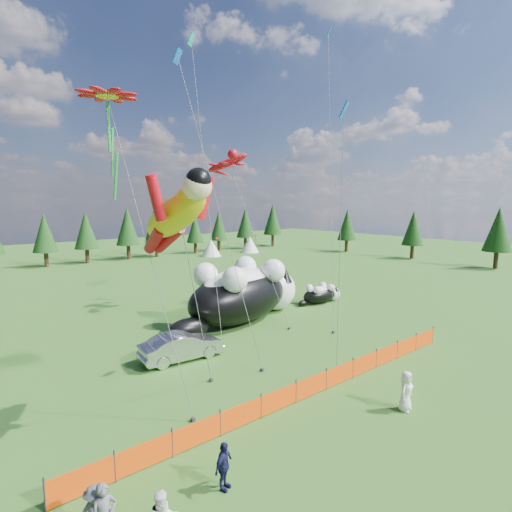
{
  "coord_description": "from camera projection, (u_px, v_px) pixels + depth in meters",
  "views": [
    {
      "loc": [
        -12.79,
        -14.82,
        8.85
      ],
      "look_at": [
        2.38,
        4.0,
        5.54
      ],
      "focal_mm": 28.0,
      "sensor_mm": 36.0,
      "label": 1
    }
  ],
  "objects": [
    {
      "name": "cat_small",
      "position": [
        321.0,
        294.0,
        35.06
      ],
      "size": [
        4.69,
        1.89,
        1.69
      ],
      "rotation": [
        0.0,
        0.0,
        -0.07
      ],
      "color": "black",
      "rests_on": "ground"
    },
    {
      "name": "car",
      "position": [
        182.0,
        346.0,
        22.43
      ],
      "size": [
        4.8,
        1.97,
        1.55
      ],
      "primitive_type": "imported",
      "rotation": [
        0.0,
        0.0,
        1.5
      ],
      "color": "silver",
      "rests_on": "ground"
    },
    {
      "name": "diamond_kite_d",
      "position": [
        193.0,
        53.0,
        26.66
      ],
      "size": [
        1.77,
        5.57,
        20.64
      ],
      "color": "#0DA096",
      "rests_on": "ground"
    },
    {
      "name": "superhero_kite",
      "position": [
        175.0,
        215.0,
        15.14
      ],
      "size": [
        5.17,
        4.73,
        10.57
      ],
      "color": "#E9B50C",
      "rests_on": "ground"
    },
    {
      "name": "gecko_kite",
      "position": [
        227.0,
        163.0,
        33.34
      ],
      "size": [
        5.32,
        11.63,
        14.69
      ],
      "color": "#B50913",
      "rests_on": "ground"
    },
    {
      "name": "safety_fence",
      "position": [
        312.0,
        386.0,
        18.2
      ],
      "size": [
        22.06,
        0.06,
        1.1
      ],
      "color": "#262626",
      "rests_on": "ground"
    },
    {
      "name": "diamond_kite_b",
      "position": [
        329.0,
        47.0,
        31.95
      ],
      "size": [
        6.16,
        6.71,
        23.78
      ],
      "color": "#0DA096",
      "rests_on": "ground"
    },
    {
      "name": "diamond_kite_c",
      "position": [
        344.0,
        119.0,
        19.83
      ],
      "size": [
        1.34,
        1.04,
        14.19
      ],
      "color": "#0B55AF",
      "rests_on": "ground"
    },
    {
      "name": "spectator_c",
      "position": [
        224.0,
        466.0,
        12.27
      ],
      "size": [
        1.02,
        0.81,
        1.55
      ],
      "primitive_type": "imported",
      "rotation": [
        0.0,
        0.0,
        0.44
      ],
      "color": "#16163D",
      "rests_on": "ground"
    },
    {
      "name": "tree_line",
      "position": [
        55.0,
        237.0,
        54.76
      ],
      "size": [
        90.0,
        4.0,
        8.0
      ],
      "primitive_type": null,
      "color": "black",
      "rests_on": "ground"
    },
    {
      "name": "ground",
      "position": [
        269.0,
        374.0,
        20.59
      ],
      "size": [
        160.0,
        160.0,
        0.0
      ],
      "primitive_type": "plane",
      "color": "#0E3409",
      "rests_on": "ground"
    },
    {
      "name": "diamond_kite_a",
      "position": [
        181.0,
        69.0,
        21.99
      ],
      "size": [
        2.09,
        6.06,
        17.97
      ],
      "color": "#0B55AF",
      "rests_on": "ground"
    },
    {
      "name": "cat_large",
      "position": [
        244.0,
        292.0,
        29.69
      ],
      "size": [
        12.54,
        6.45,
        4.58
      ],
      "rotation": [
        0.0,
        0.0,
        0.23
      ],
      "color": "black",
      "rests_on": "ground"
    },
    {
      "name": "flower_kite",
      "position": [
        108.0,
        99.0,
        17.01
      ],
      "size": [
        3.39,
        6.21,
        13.99
      ],
      "color": "#B50913",
      "rests_on": "ground"
    },
    {
      "name": "spectator_e",
      "position": [
        406.0,
        391.0,
        16.94
      ],
      "size": [
        0.93,
        0.7,
        1.73
      ],
      "primitive_type": "imported",
      "rotation": [
        0.0,
        0.0,
        0.18
      ],
      "color": "white",
      "rests_on": "ground"
    },
    {
      "name": "festival_tents",
      "position": [
        147.0,
        253.0,
        58.09
      ],
      "size": [
        50.0,
        3.2,
        2.8
      ],
      "primitive_type": null,
      "color": "white",
      "rests_on": "ground"
    }
  ]
}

